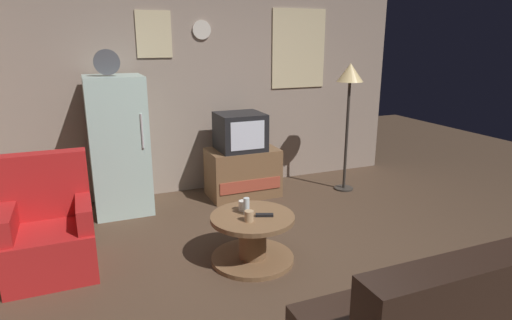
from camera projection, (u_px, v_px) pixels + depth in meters
ground_plane at (297, 276)px, 3.53m from camera, size 12.00×12.00×0.00m
wall_with_art at (208, 82)px, 5.35m from camera, size 5.20×0.12×2.70m
fridge at (119, 145)px, 4.70m from camera, size 0.60×0.62×1.77m
tv_stand at (243, 172)px, 5.29m from camera, size 0.84×0.53×0.59m
crt_tv at (240, 132)px, 5.14m from camera, size 0.54×0.51×0.44m
standing_lamp at (350, 83)px, 5.22m from camera, size 0.32×0.32×1.59m
coffee_table at (253, 238)px, 3.72m from camera, size 0.72×0.72×0.42m
wine_glass at (247, 206)px, 3.67m from camera, size 0.05×0.05×0.15m
mug_ceramic_white at (243, 206)px, 3.77m from camera, size 0.08×0.08×0.09m
mug_ceramic_tan at (249, 216)px, 3.54m from camera, size 0.08×0.08×0.09m
remote_control at (264, 215)px, 3.65m from camera, size 0.16×0.10×0.02m
armchair at (50, 232)px, 3.55m from camera, size 0.68×0.68×0.96m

